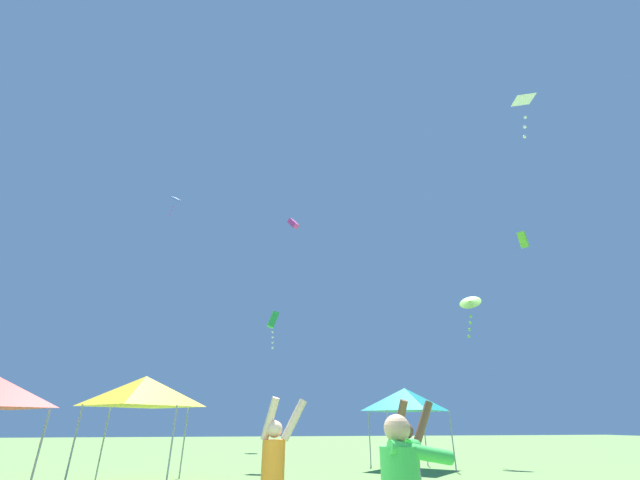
% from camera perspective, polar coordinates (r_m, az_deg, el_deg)
% --- Properties ---
extents(person_flyer_orange, '(0.70, 0.33, 2.03)m').
position_cam_1_polar(person_flyer_orange, '(6.55, -6.71, -30.19)').
color(person_flyer_orange, '#2D2D38').
rests_on(person_flyer_orange, ground).
extents(person_watcher_purple, '(0.68, 0.35, 1.99)m').
position_cam_1_polar(person_watcher_purple, '(6.67, 12.87, -29.84)').
color(person_watcher_purple, '#2D2D38').
rests_on(person_watcher_purple, ground).
extents(canopy_tent_teal, '(2.86, 2.86, 3.06)m').
position_cam_1_polar(canopy_tent_teal, '(18.57, 12.23, -21.61)').
color(canopy_tent_teal, '#9E9EA3').
rests_on(canopy_tent_teal, ground).
extents(canopy_tent_yellow, '(2.88, 2.88, 3.08)m').
position_cam_1_polar(canopy_tent_yellow, '(14.85, -24.10, -19.32)').
color(canopy_tent_yellow, '#9E9EA3').
rests_on(canopy_tent_yellow, ground).
extents(kite_lime_box, '(0.65, 0.61, 0.86)m').
position_cam_1_polar(kite_lime_box, '(21.68, 27.28, 0.04)').
color(kite_lime_box, '#75D138').
extents(kite_green_box, '(0.95, 0.80, 3.02)m').
position_cam_1_polar(kite_green_box, '(32.01, -6.80, -11.51)').
color(kite_green_box, green).
extents(kite_lime_delta, '(1.42, 1.39, 2.34)m').
position_cam_1_polar(kite_lime_delta, '(22.72, 20.86, -8.47)').
color(kite_lime_delta, '#75D138').
extents(kite_white_diamond, '(1.44, 1.34, 2.29)m').
position_cam_1_polar(kite_white_diamond, '(21.19, 27.29, 17.49)').
color(kite_white_diamond, white).
extents(kite_blue_diamond, '(0.84, 0.81, 1.43)m').
position_cam_1_polar(kite_blue_diamond, '(24.22, -20.12, 5.56)').
color(kite_blue_diamond, blue).
extents(kite_magenta_box, '(0.74, 0.80, 0.79)m').
position_cam_1_polar(kite_magenta_box, '(24.16, -3.90, 2.41)').
color(kite_magenta_box, '#D6389E').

